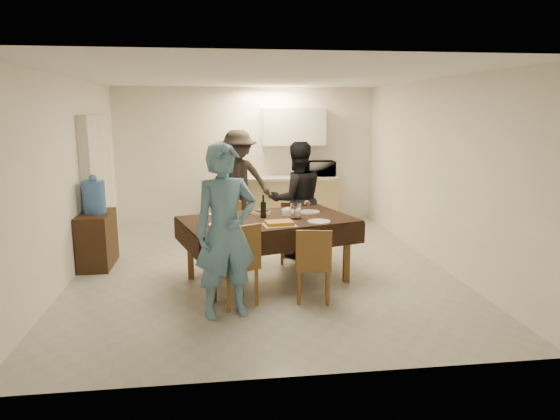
{
  "coord_description": "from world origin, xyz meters",
  "views": [
    {
      "loc": [
        -0.61,
        -6.73,
        2.17
      ],
      "look_at": [
        0.23,
        -0.3,
        0.86
      ],
      "focal_mm": 32.0,
      "sensor_mm": 36.0,
      "label": 1
    }
  ],
  "objects_px": {
    "wine_bottle": "(263,206)",
    "person_far": "(297,200)",
    "savoury_tart": "(279,223)",
    "person_near": "(226,232)",
    "dining_table": "(268,221)",
    "water_jug": "(94,197)",
    "person_kitchen": "(238,181)",
    "console": "(97,240)",
    "microwave": "(321,169)",
    "water_pitcher": "(296,211)"
  },
  "relations": [
    {
      "from": "wine_bottle",
      "to": "person_far",
      "type": "height_order",
      "value": "person_far"
    },
    {
      "from": "savoury_tart",
      "to": "person_near",
      "type": "height_order",
      "value": "person_near"
    },
    {
      "from": "dining_table",
      "to": "water_jug",
      "type": "bearing_deg",
      "value": 141.75
    },
    {
      "from": "dining_table",
      "to": "person_near",
      "type": "xyz_separation_m",
      "value": [
        -0.55,
        -1.05,
        0.14
      ]
    },
    {
      "from": "person_kitchen",
      "to": "person_near",
      "type": "bearing_deg",
      "value": -94.67
    },
    {
      "from": "water_jug",
      "to": "person_kitchen",
      "type": "bearing_deg",
      "value": 42.55
    },
    {
      "from": "dining_table",
      "to": "person_kitchen",
      "type": "height_order",
      "value": "person_kitchen"
    },
    {
      "from": "console",
      "to": "water_jug",
      "type": "distance_m",
      "value": 0.61
    },
    {
      "from": "person_near",
      "to": "person_kitchen",
      "type": "bearing_deg",
      "value": 69.55
    },
    {
      "from": "water_jug",
      "to": "person_far",
      "type": "height_order",
      "value": "person_far"
    },
    {
      "from": "dining_table",
      "to": "person_near",
      "type": "height_order",
      "value": "person_near"
    },
    {
      "from": "water_jug",
      "to": "wine_bottle",
      "type": "relative_size",
      "value": 1.52
    },
    {
      "from": "microwave",
      "to": "person_far",
      "type": "relative_size",
      "value": 0.3
    },
    {
      "from": "console",
      "to": "person_kitchen",
      "type": "relative_size",
      "value": 0.45
    },
    {
      "from": "water_pitcher",
      "to": "savoury_tart",
      "type": "bearing_deg",
      "value": -127.15
    },
    {
      "from": "person_near",
      "to": "person_far",
      "type": "distance_m",
      "value": 2.37
    },
    {
      "from": "console",
      "to": "water_jug",
      "type": "height_order",
      "value": "water_jug"
    },
    {
      "from": "water_jug",
      "to": "water_pitcher",
      "type": "bearing_deg",
      "value": -20.02
    },
    {
      "from": "water_jug",
      "to": "savoury_tart",
      "type": "bearing_deg",
      "value": -28.32
    },
    {
      "from": "water_jug",
      "to": "wine_bottle",
      "type": "bearing_deg",
      "value": -21.04
    },
    {
      "from": "microwave",
      "to": "person_far",
      "type": "distance_m",
      "value": 2.39
    },
    {
      "from": "dining_table",
      "to": "wine_bottle",
      "type": "relative_size",
      "value": 7.94
    },
    {
      "from": "wine_bottle",
      "to": "microwave",
      "type": "distance_m",
      "value": 3.54
    },
    {
      "from": "water_jug",
      "to": "person_far",
      "type": "distance_m",
      "value": 2.87
    },
    {
      "from": "console",
      "to": "water_pitcher",
      "type": "bearing_deg",
      "value": -20.02
    },
    {
      "from": "wine_bottle",
      "to": "water_pitcher",
      "type": "xyz_separation_m",
      "value": [
        0.4,
        -0.1,
        -0.05
      ]
    },
    {
      "from": "savoury_tart",
      "to": "microwave",
      "type": "xyz_separation_m",
      "value": [
        1.29,
        3.66,
        0.21
      ]
    },
    {
      "from": "dining_table",
      "to": "wine_bottle",
      "type": "xyz_separation_m",
      "value": [
        -0.05,
        0.05,
        0.19
      ]
    },
    {
      "from": "console",
      "to": "water_jug",
      "type": "relative_size",
      "value": 1.82
    },
    {
      "from": "savoury_tart",
      "to": "person_kitchen",
      "type": "xyz_separation_m",
      "value": [
        -0.33,
        3.21,
        0.07
      ]
    },
    {
      "from": "person_kitchen",
      "to": "person_far",
      "type": "bearing_deg",
      "value": -66.25
    },
    {
      "from": "microwave",
      "to": "person_near",
      "type": "height_order",
      "value": "person_near"
    },
    {
      "from": "microwave",
      "to": "water_jug",
      "type": "bearing_deg",
      "value": 32.52
    },
    {
      "from": "savoury_tart",
      "to": "dining_table",
      "type": "bearing_deg",
      "value": 104.74
    },
    {
      "from": "water_jug",
      "to": "wine_bottle",
      "type": "distance_m",
      "value": 2.42
    },
    {
      "from": "person_near",
      "to": "microwave",
      "type": "bearing_deg",
      "value": 50.12
    },
    {
      "from": "wine_bottle",
      "to": "savoury_tart",
      "type": "bearing_deg",
      "value": -70.77
    },
    {
      "from": "water_jug",
      "to": "person_near",
      "type": "bearing_deg",
      "value": -48.18
    },
    {
      "from": "water_jug",
      "to": "wine_bottle",
      "type": "xyz_separation_m",
      "value": [
        2.26,
        -0.87,
        -0.02
      ]
    },
    {
      "from": "person_kitchen",
      "to": "water_pitcher",
      "type": "bearing_deg",
      "value": -78.56
    },
    {
      "from": "dining_table",
      "to": "water_jug",
      "type": "height_order",
      "value": "water_jug"
    },
    {
      "from": "microwave",
      "to": "person_near",
      "type": "distance_m",
      "value": 4.74
    },
    {
      "from": "dining_table",
      "to": "person_near",
      "type": "distance_m",
      "value": 1.19
    },
    {
      "from": "wine_bottle",
      "to": "water_pitcher",
      "type": "relative_size",
      "value": 1.47
    },
    {
      "from": "water_pitcher",
      "to": "person_kitchen",
      "type": "relative_size",
      "value": 0.11
    },
    {
      "from": "console",
      "to": "person_near",
      "type": "xyz_separation_m",
      "value": [
        1.76,
        -1.97,
        0.54
      ]
    },
    {
      "from": "water_jug",
      "to": "person_near",
      "type": "distance_m",
      "value": 2.64
    },
    {
      "from": "person_near",
      "to": "water_jug",
      "type": "bearing_deg",
      "value": 116.04
    },
    {
      "from": "dining_table",
      "to": "person_kitchen",
      "type": "xyz_separation_m",
      "value": [
        -0.23,
        2.83,
        0.13
      ]
    },
    {
      "from": "console",
      "to": "person_far",
      "type": "xyz_separation_m",
      "value": [
        2.86,
        0.13,
        0.48
      ]
    }
  ]
}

